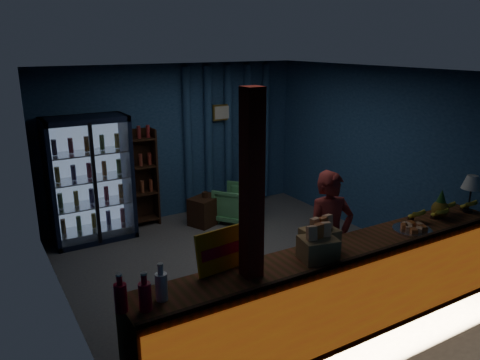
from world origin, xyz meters
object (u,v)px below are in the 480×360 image
object	(u,v)px
shopkeeper	(329,239)
table_lamp	(472,184)
pastry_tray	(412,229)
green_chair	(237,204)

from	to	relation	value
shopkeeper	table_lamp	bearing A→B (deg)	-6.27
pastry_tray	shopkeeper	bearing A→B (deg)	138.78
pastry_tray	table_lamp	world-z (taller)	table_lamp
green_chair	pastry_tray	xyz separation A→B (m)	(0.27, -3.32, 0.67)
pastry_tray	table_lamp	xyz separation A→B (m)	(1.05, 0.05, 0.34)
shopkeeper	table_lamp	distance (m)	1.87
shopkeeper	pastry_tray	world-z (taller)	shopkeeper
green_chair	pastry_tray	distance (m)	3.40
shopkeeper	table_lamp	world-z (taller)	shopkeeper
shopkeeper	table_lamp	xyz separation A→B (m)	(1.72, -0.53, 0.52)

